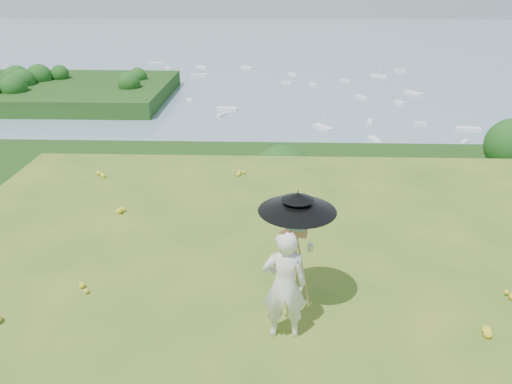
{
  "coord_description": "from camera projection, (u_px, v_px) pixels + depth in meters",
  "views": [
    {
      "loc": [
        -0.23,
        -6.64,
        4.91
      ],
      "look_at": [
        -0.53,
        2.25,
        0.96
      ],
      "focal_mm": 35.0,
      "sensor_mm": 36.0,
      "label": 1
    }
  ],
  "objects": [
    {
      "name": "painter_cap",
      "position": [
        286.0,
        234.0,
        6.68
      ],
      "size": [
        0.24,
        0.27,
        0.1
      ],
      "primitive_type": null,
      "rotation": [
        0.0,
        0.0,
        -0.17
      ],
      "color": "#CF7177",
      "rests_on": "painter"
    },
    {
      "name": "forest_slope",
      "position": [
        272.0,
        327.0,
        51.79
      ],
      "size": [
        140.0,
        56.0,
        22.0
      ],
      "primitive_type": "cube",
      "color": "#16330E",
      "rests_on": "bay_water"
    },
    {
      "name": "peninsula",
      "position": [
        45.0,
        84.0,
        163.7
      ],
      "size": [
        90.0,
        60.0,
        12.0
      ],
      "primitive_type": null,
      "color": "#16330E",
      "rests_on": "bay_water"
    },
    {
      "name": "wildflowers",
      "position": [
        284.0,
        291.0,
        8.25
      ],
      "size": [
        10.0,
        10.5,
        0.12
      ],
      "primitive_type": null,
      "color": "yellow",
      "rests_on": "ground"
    },
    {
      "name": "sun_umbrella",
      "position": [
        297.0,
        212.0,
        7.23
      ],
      "size": [
        1.33,
        1.33,
        0.69
      ],
      "primitive_type": null,
      "rotation": [
        0.0,
        0.0,
        -0.17
      ],
      "color": "black",
      "rests_on": "field_easel"
    },
    {
      "name": "slope_trees",
      "position": [
        274.0,
        206.0,
        46.11
      ],
      "size": [
        110.0,
        50.0,
        6.0
      ],
      "primitive_type": null,
      "color": "#154816",
      "rests_on": "forest_slope"
    },
    {
      "name": "harbor_town",
      "position": [
        273.0,
        183.0,
        88.53
      ],
      "size": [
        110.0,
        22.0,
        5.0
      ],
      "primitive_type": null,
      "color": "silver",
      "rests_on": "shoreline_tier"
    },
    {
      "name": "bay_water",
      "position": [
        274.0,
        59.0,
        241.05
      ],
      "size": [
        700.0,
        700.0,
        0.0
      ],
      "primitive_type": "plane",
      "color": "gray",
      "rests_on": "ground"
    },
    {
      "name": "painter",
      "position": [
        284.0,
        285.0,
        7.01
      ],
      "size": [
        0.64,
        0.43,
        1.73
      ],
      "primitive_type": "imported",
      "rotation": [
        0.0,
        0.0,
        3.17
      ],
      "color": "silver",
      "rests_on": "ground"
    },
    {
      "name": "moored_boats",
      "position": [
        237.0,
        95.0,
        169.14
      ],
      "size": [
        140.0,
        140.0,
        0.7
      ],
      "primitive_type": null,
      "color": "white",
      "rests_on": "bay_water"
    },
    {
      "name": "field_easel",
      "position": [
        295.0,
        265.0,
        7.56
      ],
      "size": [
        0.75,
        0.75,
        1.66
      ],
      "primitive_type": null,
      "rotation": [
        0.0,
        0.0,
        -0.22
      ],
      "color": "#A66945",
      "rests_on": "ground"
    },
    {
      "name": "ground",
      "position": [
        284.0,
        303.0,
        8.05
      ],
      "size": [
        14.0,
        14.0,
        0.0
      ],
      "primitive_type": "plane",
      "color": "#3B6C1E",
      "rests_on": "ground"
    },
    {
      "name": "shoreline_tier",
      "position": [
        272.0,
        215.0,
        91.17
      ],
      "size": [
        170.0,
        28.0,
        8.0
      ],
      "primitive_type": "cube",
      "color": "slate",
      "rests_on": "bay_water"
    }
  ]
}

